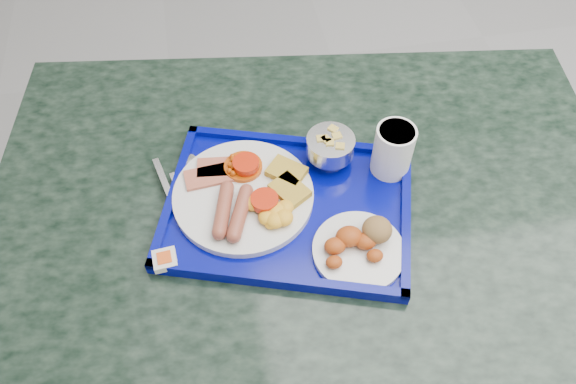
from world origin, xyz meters
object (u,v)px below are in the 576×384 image
at_px(table, 305,247).
at_px(juice_cup, 393,149).
at_px(tray, 288,208).
at_px(main_plate, 248,195).
at_px(bread_plate, 360,245).
at_px(fruit_bowl, 330,146).

relative_size(table, juice_cup, 12.62).
relative_size(tray, main_plate, 2.01).
distance_m(table, bread_plate, 0.26).
distance_m(table, main_plate, 0.24).
bearing_deg(table, fruit_bowl, 48.52).
xyz_separation_m(tray, fruit_bowl, (0.09, 0.09, 0.04)).
height_order(table, bread_plate, bread_plate).
bearing_deg(fruit_bowl, main_plate, -158.63).
distance_m(tray, juice_cup, 0.21).
distance_m(main_plate, fruit_bowl, 0.17).
relative_size(table, main_plate, 5.03).
bearing_deg(main_plate, fruit_bowl, 21.37).
xyz_separation_m(table, bread_plate, (0.06, -0.14, 0.21)).
bearing_deg(table, main_plate, -178.43).
bearing_deg(fruit_bowl, tray, -136.67).
height_order(main_plate, fruit_bowl, fruit_bowl).
distance_m(fruit_bowl, juice_cup, 0.11).
distance_m(main_plate, bread_plate, 0.21).
relative_size(bread_plate, juice_cup, 1.54).
distance_m(tray, bread_plate, 0.15).
bearing_deg(tray, table, 35.02).
bearing_deg(table, bread_plate, -66.60).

